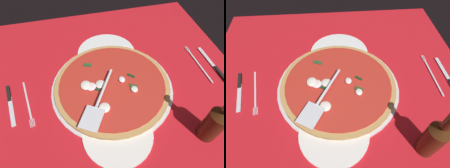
{
  "view_description": "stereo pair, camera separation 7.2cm",
  "coord_description": "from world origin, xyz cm",
  "views": [
    {
      "loc": [
        42.71,
        -10.72,
        58.67
      ],
      "look_at": [
        -0.51,
        -0.05,
        2.09
      ],
      "focal_mm": 30.7,
      "sensor_mm": 36.0,
      "label": 1
    },
    {
      "loc": [
        43.86,
        -3.63,
        58.67
      ],
      "look_at": [
        -0.51,
        -0.05,
        2.09
      ],
      "focal_mm": 30.7,
      "sensor_mm": 36.0,
      "label": 2
    }
  ],
  "objects": [
    {
      "name": "dinner_plate_right",
      "position": [
        18.39,
        -2.82,
        0.6
      ],
      "size": [
        22.75,
        22.75,
        1.0
      ],
      "primitive_type": "cylinder",
      "color": "white",
      "rests_on": "ground_plane"
    },
    {
      "name": "beer_bottle",
      "position": [
        25.16,
        24.43,
        8.69
      ],
      "size": [
        5.98,
        5.98,
        23.42
      ],
      "color": "#47230F",
      "rests_on": "ground_plane"
    },
    {
      "name": "pizza_server",
      "position": [
        7.36,
        -6.69,
        4.28
      ],
      "size": [
        23.9,
        16.13,
        1.0
      ],
      "rotation": [
        0.0,
        0.0,
        5.75
      ],
      "color": "silver",
      "rests_on": "pizza"
    },
    {
      "name": "checker_pattern",
      "position": [
        -0.0,
        -0.0,
        0.05
      ],
      "size": [
        104.0,
        104.0,
        0.1
      ],
      "color": "silver",
      "rests_on": "ground_plane"
    },
    {
      "name": "dinner_plate_left",
      "position": [
        -19.25,
        1.98,
        0.6
      ],
      "size": [
        25.18,
        25.18,
        1.0
      ],
      "primitive_type": "cylinder",
      "color": "white",
      "rests_on": "ground_plane"
    },
    {
      "name": "pizza_pan",
      "position": [
        -0.51,
        -0.05,
        0.59
      ],
      "size": [
        45.66,
        45.66,
        0.99
      ],
      "primitive_type": "cylinder",
      "color": "silver",
      "rests_on": "ground_plane"
    },
    {
      "name": "pizza",
      "position": [
        -0.43,
        -0.19,
        1.85
      ],
      "size": [
        43.24,
        43.24,
        2.87
      ],
      "color": "tan",
      "rests_on": "pizza_pan"
    },
    {
      "name": "place_setting_near",
      "position": [
        -1.4,
        -34.31,
        0.45
      ],
      "size": [
        22.21,
        16.21,
        1.4
      ],
      "rotation": [
        0.0,
        0.0,
        0.19
      ],
      "color": "white",
      "rests_on": "ground_plane"
    },
    {
      "name": "ground_plane",
      "position": [
        0.0,
        0.0,
        -0.4
      ],
      "size": [
        104.0,
        104.0,
        0.8
      ],
      "primitive_type": "cube",
      "color": "red"
    },
    {
      "name": "place_setting_far",
      "position": [
        -1.82,
        40.98,
        0.47
      ],
      "size": [
        22.52,
        12.47,
        1.4
      ],
      "rotation": [
        0.0,
        0.0,
        3.16
      ],
      "color": "white",
      "rests_on": "ground_plane"
    }
  ]
}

